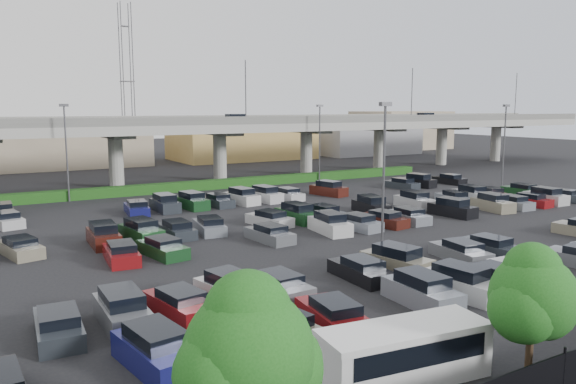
{
  "coord_description": "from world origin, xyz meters",
  "views": [
    {
      "loc": [
        -25.99,
        -38.51,
        9.91
      ],
      "look_at": [
        0.77,
        6.61,
        2.0
      ],
      "focal_mm": 35.0,
      "sensor_mm": 36.0,
      "label": 1
    }
  ],
  "objects": [
    {
      "name": "overpass",
      "position": [
        -0.25,
        31.97,
        6.97
      ],
      "size": [
        150.0,
        13.0,
        15.8
      ],
      "color": "#989991",
      "rests_on": "ground"
    },
    {
      "name": "comm_tower",
      "position": [
        4.0,
        74.0,
        15.61
      ],
      "size": [
        2.4,
        2.4,
        30.0
      ],
      "color": "#49494E",
      "rests_on": "ground"
    },
    {
      "name": "light_poles",
      "position": [
        -4.13,
        2.0,
        6.24
      ],
      "size": [
        66.9,
        48.38,
        10.3
      ],
      "color": "#49494E",
      "rests_on": "ground"
    },
    {
      "name": "ground",
      "position": [
        0.0,
        0.0,
        0.0
      ],
      "size": [
        280.0,
        280.0,
        0.0
      ],
      "primitive_type": "plane",
      "color": "black"
    },
    {
      "name": "shuttle_bus",
      "position": [
        -12.47,
        -24.03,
        1.13
      ],
      "size": [
        6.68,
        3.0,
        2.07
      ],
      "color": "silver",
      "rests_on": "ground"
    },
    {
      "name": "parked_cars",
      "position": [
        -0.9,
        -3.54,
        0.63
      ],
      "size": [
        63.03,
        41.57,
        1.67
      ],
      "color": "#163F1D",
      "rests_on": "ground"
    },
    {
      "name": "distant_buildings",
      "position": [
        12.38,
        61.81,
        3.74
      ],
      "size": [
        138.0,
        24.0,
        9.0
      ],
      "color": "gray",
      "rests_on": "ground"
    },
    {
      "name": "hedge",
      "position": [
        0.0,
        25.0,
        0.55
      ],
      "size": [
        66.0,
        1.6,
        1.1
      ],
      "primitive_type": "cube",
      "color": "#183D11",
      "rests_on": "ground"
    }
  ]
}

